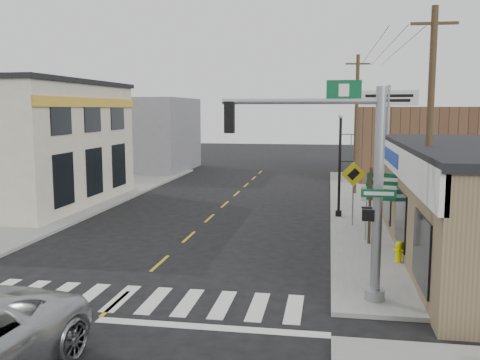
% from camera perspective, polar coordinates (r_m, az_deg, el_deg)
% --- Properties ---
extents(ground, '(140.00, 140.00, 0.00)m').
position_cam_1_polar(ground, '(15.86, -13.13, -12.70)').
color(ground, black).
rests_on(ground, ground).
extents(sidewalk_right, '(6.00, 38.00, 0.13)m').
position_cam_1_polar(sidewalk_right, '(27.41, 15.93, -4.03)').
color(sidewalk_right, gray).
rests_on(sidewalk_right, ground).
extents(sidewalk_left, '(6.00, 38.00, 0.13)m').
position_cam_1_polar(sidewalk_left, '(31.02, -19.31, -2.84)').
color(sidewalk_left, gray).
rests_on(sidewalk_left, ground).
extents(center_line, '(0.12, 56.00, 0.01)m').
position_cam_1_polar(center_line, '(23.12, -5.48, -6.06)').
color(center_line, gold).
rests_on(center_line, ground).
extents(crosswalk, '(11.00, 2.20, 0.01)m').
position_cam_1_polar(crosswalk, '(16.20, -12.58, -12.21)').
color(crosswalk, silver).
rests_on(crosswalk, ground).
extents(bldg_distant_right, '(8.00, 10.00, 5.60)m').
position_cam_1_polar(bldg_distant_right, '(44.21, 17.51, 3.80)').
color(bldg_distant_right, brown).
rests_on(bldg_distant_right, ground).
extents(bldg_distant_left, '(9.00, 10.00, 6.40)m').
position_cam_1_polar(bldg_distant_left, '(48.76, -10.78, 4.81)').
color(bldg_distant_left, slate).
rests_on(bldg_distant_left, ground).
extents(traffic_signal_pole, '(4.81, 0.38, 6.09)m').
position_cam_1_polar(traffic_signal_pole, '(14.95, 11.82, 0.95)').
color(traffic_signal_pole, gray).
rests_on(traffic_signal_pole, sidewalk_right).
extents(guide_sign, '(1.74, 0.14, 3.05)m').
position_cam_1_polar(guide_sign, '(21.68, 15.59, -1.61)').
color(guide_sign, '#493822').
rests_on(guide_sign, sidewalk_right).
extents(fire_hydrant, '(0.23, 0.23, 0.74)m').
position_cam_1_polar(fire_hydrant, '(19.59, 16.57, -7.25)').
color(fire_hydrant, '#DADA00').
rests_on(fire_hydrant, sidewalk_right).
extents(ped_crossing_sign, '(1.14, 0.08, 2.95)m').
position_cam_1_polar(ped_crossing_sign, '(24.91, 12.00, -0.23)').
color(ped_crossing_sign, gray).
rests_on(ped_crossing_sign, sidewalk_right).
extents(lamp_post, '(0.67, 0.52, 5.12)m').
position_cam_1_polar(lamp_post, '(26.77, 10.73, 2.44)').
color(lamp_post, black).
rests_on(lamp_post, sidewalk_right).
extents(dance_center_sign, '(3.11, 0.19, 6.62)m').
position_cam_1_polar(dance_center_sign, '(30.50, 15.52, 6.72)').
color(dance_center_sign, gray).
rests_on(dance_center_sign, sidewalk_right).
extents(bare_tree, '(2.27, 2.27, 4.54)m').
position_cam_1_polar(bare_tree, '(19.13, 22.14, 1.79)').
color(bare_tree, black).
rests_on(bare_tree, sidewalk_right).
extents(shrub_front, '(1.28, 1.28, 0.96)m').
position_cam_1_polar(shrub_front, '(16.83, 20.43, -9.60)').
color(shrub_front, '#1A391B').
rests_on(shrub_front, sidewalk_right).
extents(shrub_back, '(1.22, 1.22, 0.91)m').
position_cam_1_polar(shrub_back, '(20.79, 23.70, -6.58)').
color(shrub_back, black).
rests_on(shrub_back, sidewalk_right).
extents(utility_pole_near, '(1.50, 0.22, 8.61)m').
position_cam_1_polar(utility_pole_near, '(18.80, 19.53, 4.41)').
color(utility_pole_near, '#432F1C').
rests_on(utility_pole_near, sidewalk_right).
extents(utility_pole_far, '(1.50, 0.23, 8.65)m').
position_cam_1_polar(utility_pole_far, '(34.45, 12.30, 5.95)').
color(utility_pole_far, '#44301C').
rests_on(utility_pole_far, sidewalk_right).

